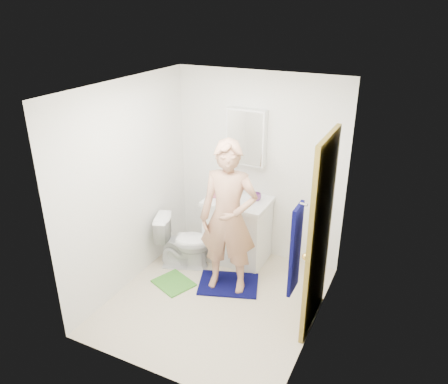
{
  "coord_description": "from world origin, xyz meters",
  "views": [
    {
      "loc": [
        1.85,
        -3.61,
        3.13
      ],
      "look_at": [
        -0.02,
        0.25,
        1.24
      ],
      "focal_mm": 35.0,
      "sensor_mm": 36.0,
      "label": 1
    }
  ],
  "objects_px": {
    "medicine_cabinet": "(246,137)",
    "toothbrush_cup": "(256,197)",
    "man": "(228,218)",
    "vanity_cabinet": "(238,231)",
    "towel": "(295,249)",
    "soap_dispenser": "(217,191)",
    "toilet": "(184,241)"
  },
  "relations": [
    {
      "from": "towel",
      "to": "toilet",
      "type": "height_order",
      "value": "towel"
    },
    {
      "from": "vanity_cabinet",
      "to": "medicine_cabinet",
      "type": "distance_m",
      "value": 1.22
    },
    {
      "from": "man",
      "to": "vanity_cabinet",
      "type": "bearing_deg",
      "value": 94.31
    },
    {
      "from": "medicine_cabinet",
      "to": "man",
      "type": "height_order",
      "value": "medicine_cabinet"
    },
    {
      "from": "towel",
      "to": "soap_dispenser",
      "type": "relative_size",
      "value": 4.46
    },
    {
      "from": "towel",
      "to": "man",
      "type": "relative_size",
      "value": 0.45
    },
    {
      "from": "vanity_cabinet",
      "to": "medicine_cabinet",
      "type": "xyz_separation_m",
      "value": [
        0.0,
        0.22,
        1.2
      ]
    },
    {
      "from": "towel",
      "to": "man",
      "type": "xyz_separation_m",
      "value": [
        -1.01,
        0.85,
        -0.33
      ]
    },
    {
      "from": "toothbrush_cup",
      "to": "towel",
      "type": "bearing_deg",
      "value": -58.23
    },
    {
      "from": "vanity_cabinet",
      "to": "toilet",
      "type": "height_order",
      "value": "vanity_cabinet"
    },
    {
      "from": "towel",
      "to": "man",
      "type": "distance_m",
      "value": 1.36
    },
    {
      "from": "medicine_cabinet",
      "to": "toothbrush_cup",
      "type": "height_order",
      "value": "medicine_cabinet"
    },
    {
      "from": "towel",
      "to": "toilet",
      "type": "relative_size",
      "value": 1.15
    },
    {
      "from": "toothbrush_cup",
      "to": "man",
      "type": "bearing_deg",
      "value": -93.48
    },
    {
      "from": "toilet",
      "to": "soap_dispenser",
      "type": "relative_size",
      "value": 3.89
    },
    {
      "from": "man",
      "to": "towel",
      "type": "bearing_deg",
      "value": -50.48
    },
    {
      "from": "vanity_cabinet",
      "to": "man",
      "type": "height_order",
      "value": "man"
    },
    {
      "from": "vanity_cabinet",
      "to": "man",
      "type": "relative_size",
      "value": 0.45
    },
    {
      "from": "medicine_cabinet",
      "to": "toothbrush_cup",
      "type": "relative_size",
      "value": 5.76
    },
    {
      "from": "vanity_cabinet",
      "to": "soap_dispenser",
      "type": "height_order",
      "value": "soap_dispenser"
    },
    {
      "from": "medicine_cabinet",
      "to": "towel",
      "type": "bearing_deg",
      "value": -55.39
    },
    {
      "from": "vanity_cabinet",
      "to": "toothbrush_cup",
      "type": "relative_size",
      "value": 6.58
    },
    {
      "from": "toilet",
      "to": "toothbrush_cup",
      "type": "distance_m",
      "value": 1.07
    },
    {
      "from": "medicine_cabinet",
      "to": "towel",
      "type": "distance_m",
      "value": 2.11
    },
    {
      "from": "towel",
      "to": "toilet",
      "type": "xyz_separation_m",
      "value": [
        -1.72,
        1.03,
        -0.9
      ]
    },
    {
      "from": "medicine_cabinet",
      "to": "man",
      "type": "relative_size",
      "value": 0.39
    },
    {
      "from": "soap_dispenser",
      "to": "man",
      "type": "height_order",
      "value": "man"
    },
    {
      "from": "towel",
      "to": "toothbrush_cup",
      "type": "bearing_deg",
      "value": 121.77
    },
    {
      "from": "toilet",
      "to": "soap_dispenser",
      "type": "bearing_deg",
      "value": -53.29
    },
    {
      "from": "towel",
      "to": "medicine_cabinet",
      "type": "bearing_deg",
      "value": 124.61
    },
    {
      "from": "medicine_cabinet",
      "to": "man",
      "type": "xyz_separation_m",
      "value": [
        0.17,
        -0.86,
        -0.68
      ]
    },
    {
      "from": "towel",
      "to": "soap_dispenser",
      "type": "height_order",
      "value": "towel"
    }
  ]
}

